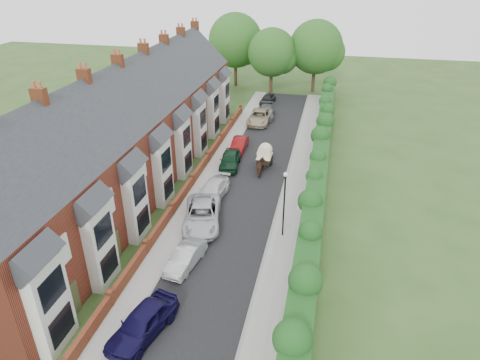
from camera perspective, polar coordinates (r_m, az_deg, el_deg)
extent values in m
plane|color=#2D4C1E|center=(28.60, -2.29, -11.16)|extent=(140.00, 140.00, 0.00)
cube|color=black|center=(37.66, 1.14, -0.76)|extent=(6.00, 58.00, 0.02)
cube|color=gray|center=(37.16, 7.35, -1.33)|extent=(2.20, 58.00, 0.12)
cube|color=gray|center=(38.48, -4.49, -0.11)|extent=(1.70, 58.00, 0.12)
cube|color=gray|center=(37.24, 5.75, -1.16)|extent=(0.18, 58.00, 0.13)
cube|color=gray|center=(38.27, -3.34, -0.22)|extent=(0.18, 58.00, 0.13)
cube|color=#133C16|center=(36.54, 10.26, 0.02)|extent=(1.50, 58.00, 2.50)
cube|color=maroon|center=(38.64, -14.62, 4.40)|extent=(8.00, 40.00, 6.50)
cube|color=#27292E|center=(37.53, -15.21, 8.96)|extent=(8.00, 40.20, 8.00)
cube|color=silver|center=(23.90, -23.92, -15.14)|extent=(0.70, 2.40, 5.20)
cube|color=black|center=(24.50, -22.63, -17.43)|extent=(0.06, 1.80, 1.60)
cube|color=black|center=(22.95, -23.73, -13.13)|extent=(0.06, 1.80, 1.60)
cube|color=#27292E|center=(22.18, -25.72, -9.25)|extent=(1.70, 2.60, 1.70)
cube|color=#3F2D2D|center=(26.26, -21.24, -14.63)|extent=(0.08, 0.90, 2.10)
cube|color=silver|center=(24.18, -22.70, -8.83)|extent=(0.12, 1.20, 1.60)
cube|color=silver|center=(27.02, -18.05, -8.46)|extent=(0.70, 2.40, 5.20)
cube|color=black|center=(27.56, -17.00, -10.61)|extent=(0.06, 1.80, 1.60)
cube|color=black|center=(26.19, -17.72, -6.47)|extent=(0.06, 1.80, 1.60)
cube|color=#27292E|center=(25.52, -19.31, -2.93)|extent=(1.70, 2.60, 1.70)
cube|color=#3F2D2D|center=(29.49, -16.19, -8.52)|extent=(0.08, 0.90, 2.10)
cube|color=silver|center=(27.63, -17.17, -3.00)|extent=(0.12, 1.20, 1.60)
cube|color=silver|center=(30.65, -13.63, -3.20)|extent=(0.70, 2.40, 5.20)
cube|color=black|center=(31.12, -12.77, -5.18)|extent=(0.06, 1.80, 1.60)
cube|color=black|center=(29.92, -13.24, -1.31)|extent=(0.06, 1.80, 1.60)
cube|color=#27292E|center=(29.33, -14.53, 1.88)|extent=(1.70, 2.60, 1.70)
cube|color=#3F2D2D|center=(33.16, -12.32, -3.64)|extent=(0.08, 0.90, 2.10)
cube|color=silver|center=(31.51, -12.98, 1.49)|extent=(0.12, 1.20, 1.60)
cube|color=silver|center=(34.62, -10.21, 0.91)|extent=(0.70, 2.40, 5.20)
cube|color=black|center=(35.04, -9.49, -0.90)|extent=(0.06, 1.80, 1.60)
cube|color=black|center=(33.97, -9.80, 2.66)|extent=(0.06, 1.80, 1.60)
cube|color=#27292E|center=(33.46, -10.88, 5.53)|extent=(1.70, 2.60, 1.70)
cube|color=#3F2D2D|center=(37.15, -9.28, 0.25)|extent=(0.08, 0.90, 2.10)
cube|color=silver|center=(35.67, -9.72, 4.96)|extent=(0.12, 1.20, 1.60)
cube|color=silver|center=(38.83, -7.52, 4.16)|extent=(0.70, 2.40, 5.20)
cube|color=black|center=(39.20, -6.90, 2.51)|extent=(0.06, 1.80, 1.60)
cube|color=black|center=(38.25, -7.10, 5.76)|extent=(0.06, 1.80, 1.60)
cube|color=#27292E|center=(37.80, -8.01, 8.35)|extent=(1.70, 2.60, 1.70)
cube|color=#3F2D2D|center=(41.36, -6.84, 3.36)|extent=(0.08, 0.90, 2.10)
cube|color=silver|center=(40.02, -7.14, 7.68)|extent=(0.12, 1.20, 1.60)
cube|color=silver|center=(43.21, -5.34, 6.75)|extent=(0.70, 2.40, 5.20)
cube|color=black|center=(43.54, -4.81, 5.24)|extent=(0.06, 1.80, 1.60)
cube|color=black|center=(42.69, -4.93, 8.22)|extent=(0.06, 1.80, 1.60)
cube|color=#27292E|center=(42.28, -5.72, 10.57)|extent=(1.70, 2.60, 1.70)
cube|color=#3F2D2D|center=(45.72, -4.85, 5.89)|extent=(0.08, 0.90, 2.10)
cube|color=silver|center=(44.50, -5.05, 9.85)|extent=(0.12, 1.20, 1.60)
cube|color=silver|center=(47.71, -3.55, 8.85)|extent=(0.70, 2.40, 5.20)
cube|color=black|center=(48.01, -3.08, 7.47)|extent=(0.06, 1.80, 1.60)
cube|color=black|center=(47.24, -3.16, 10.21)|extent=(0.06, 1.80, 1.60)
cube|color=#27292E|center=(46.87, -3.84, 12.34)|extent=(1.70, 2.60, 1.70)
cube|color=#3F2D2D|center=(50.21, -3.20, 7.96)|extent=(0.08, 0.90, 2.10)
cube|color=silver|center=(49.09, -3.32, 11.60)|extent=(0.12, 1.20, 1.60)
cube|color=silver|center=(52.30, -2.06, 10.59)|extent=(0.70, 2.40, 5.20)
cube|color=black|center=(52.58, -1.64, 9.31)|extent=(0.06, 1.80, 1.60)
cube|color=black|center=(51.87, -1.68, 11.83)|extent=(0.06, 1.80, 1.60)
cube|color=#27292E|center=(51.54, -2.29, 13.78)|extent=(1.70, 2.60, 1.70)
cube|color=#3F2D2D|center=(54.78, -1.81, 9.69)|extent=(0.08, 0.90, 2.10)
cube|color=silver|center=(53.75, -1.88, 13.05)|extent=(0.12, 1.20, 1.60)
cube|color=brown|center=(28.38, -25.08, 9.50)|extent=(0.90, 0.50, 1.60)
cylinder|color=#9D4A2F|center=(28.26, -25.80, 11.31)|extent=(0.20, 0.20, 0.50)
cylinder|color=#9D4A2F|center=(28.02, -25.13, 11.33)|extent=(0.20, 0.20, 0.50)
cube|color=brown|center=(32.34, -19.98, 12.41)|extent=(0.90, 0.50, 1.60)
cylinder|color=#9D4A2F|center=(32.23, -20.57, 14.02)|extent=(0.20, 0.20, 0.50)
cylinder|color=#9D4A2F|center=(32.02, -19.95, 14.04)|extent=(0.20, 0.20, 0.50)
cube|color=brown|center=(36.55, -15.95, 14.60)|extent=(0.90, 0.50, 1.60)
cylinder|color=#9D4A2F|center=(36.46, -16.44, 16.04)|extent=(0.20, 0.20, 0.50)
cylinder|color=#9D4A2F|center=(36.27, -15.86, 16.06)|extent=(0.20, 0.20, 0.50)
cube|color=brown|center=(40.94, -12.72, 16.28)|extent=(0.90, 0.50, 1.60)
cylinder|color=#9D4A2F|center=(40.86, -13.13, 17.57)|extent=(0.20, 0.20, 0.50)
cylinder|color=#9D4A2F|center=(40.69, -12.59, 17.59)|extent=(0.20, 0.20, 0.50)
cube|color=brown|center=(45.46, -10.07, 17.59)|extent=(0.90, 0.50, 1.60)
cylinder|color=#9D4A2F|center=(45.38, -10.42, 18.77)|extent=(0.20, 0.20, 0.50)
cylinder|color=#9D4A2F|center=(45.23, -9.93, 18.78)|extent=(0.20, 0.20, 0.50)
cube|color=brown|center=(50.06, -7.88, 18.64)|extent=(0.90, 0.50, 1.60)
cylinder|color=#9D4A2F|center=(50.00, -8.19, 19.71)|extent=(0.20, 0.20, 0.50)
cylinder|color=#9D4A2F|center=(49.86, -7.73, 19.72)|extent=(0.20, 0.20, 0.50)
cube|color=brown|center=(54.74, -6.04, 19.49)|extent=(0.90, 0.50, 1.60)
cylinder|color=#9D4A2F|center=(54.68, -6.31, 20.48)|extent=(0.20, 0.20, 0.50)
cylinder|color=#9D4A2F|center=(54.56, -5.88, 20.48)|extent=(0.20, 0.20, 0.50)
cube|color=brown|center=(25.04, -19.59, -18.64)|extent=(0.30, 4.70, 0.90)
cube|color=brown|center=(28.15, -14.47, -11.76)|extent=(0.30, 4.70, 0.90)
cube|color=brown|center=(31.74, -10.61, -6.28)|extent=(0.30, 4.70, 0.90)
cube|color=brown|center=(35.67, -7.64, -1.94)|extent=(0.30, 4.70, 0.90)
cube|color=brown|center=(39.85, -5.28, 1.51)|extent=(0.30, 4.70, 0.90)
cube|color=brown|center=(44.19, -3.38, 4.30)|extent=(0.30, 4.70, 0.90)
cube|color=brown|center=(48.66, -1.81, 6.59)|extent=(0.30, 4.70, 0.90)
cube|color=brown|center=(53.23, -0.49, 8.48)|extent=(0.30, 4.70, 0.90)
cube|color=brown|center=(26.46, -16.87, -14.85)|extent=(0.35, 0.35, 1.10)
cube|color=brown|center=(29.83, -12.43, -8.71)|extent=(0.35, 0.35, 1.10)
cube|color=brown|center=(33.62, -9.05, -3.84)|extent=(0.35, 0.35, 1.10)
cube|color=brown|center=(37.69, -6.40, 0.02)|extent=(0.35, 0.35, 1.10)
cube|color=brown|center=(41.96, -4.29, 3.11)|extent=(0.35, 0.35, 1.10)
cube|color=brown|center=(46.38, -2.56, 5.61)|extent=(0.35, 0.35, 1.10)
cube|color=brown|center=(50.90, -1.12, 7.68)|extent=(0.35, 0.35, 1.10)
cube|color=brown|center=(55.51, 0.09, 9.40)|extent=(0.35, 0.35, 1.10)
cylinder|color=black|center=(29.96, 5.87, -3.71)|extent=(0.12, 0.12, 4.80)
cylinder|color=black|center=(28.77, 6.10, 0.47)|extent=(0.20, 0.20, 0.10)
sphere|color=silver|center=(28.70, 6.11, 0.73)|extent=(0.32, 0.32, 0.32)
cylinder|color=#332316|center=(64.07, 4.16, 13.52)|extent=(0.50, 0.50, 4.75)
sphere|color=#1B4E1A|center=(63.31, 4.28, 16.61)|extent=(6.80, 6.80, 6.80)
sphere|color=#1B4E1A|center=(63.55, 5.56, 15.99)|extent=(4.76, 4.76, 4.76)
cylinder|color=#332316|center=(65.39, 9.80, 13.72)|extent=(0.50, 0.50, 5.25)
sphere|color=#1B4E1A|center=(64.60, 10.08, 17.06)|extent=(7.60, 7.60, 7.60)
sphere|color=#1B4E1A|center=(64.98, 11.44, 16.34)|extent=(5.32, 5.32, 5.32)
cylinder|color=#332316|center=(67.92, -0.60, 14.72)|extent=(0.50, 0.50, 5.50)
sphere|color=#1B4E1A|center=(67.13, -0.62, 18.11)|extent=(8.00, 8.00, 8.00)
sphere|color=#1B4E1A|center=(67.22, 0.83, 17.46)|extent=(5.60, 5.60, 5.60)
imported|color=#0F0B33|center=(24.27, -12.86, -18.09)|extent=(3.00, 5.01, 1.60)
imported|color=#A4A5A9|center=(28.34, -7.27, -10.18)|extent=(1.95, 4.05, 1.28)
imported|color=silver|center=(32.15, -5.09, -4.66)|extent=(3.83, 6.14, 1.58)
imported|color=silver|center=(35.48, -3.70, -1.47)|extent=(2.34, 4.90, 1.38)
imported|color=black|center=(40.78, -1.36, 2.72)|extent=(2.22, 4.54, 1.49)
imported|color=maroon|center=(44.43, -0.13, 4.76)|extent=(1.41, 3.93, 1.29)
imported|color=tan|center=(52.18, 2.65, 8.40)|extent=(2.58, 5.47, 1.51)
imported|color=#5C5E64|center=(54.31, 3.53, 9.08)|extent=(2.45, 4.91, 1.37)
imported|color=black|center=(59.70, 3.72, 10.76)|extent=(2.07, 3.99, 1.30)
imported|color=#482A1A|center=(39.16, 2.81, 1.62)|extent=(1.16, 1.92, 1.52)
cube|color=black|center=(40.84, 3.28, 2.90)|extent=(1.21, 2.02, 0.51)
cylinder|color=beige|center=(40.55, 3.30, 3.81)|extent=(1.31, 1.26, 1.31)
cube|color=beige|center=(40.73, 3.29, 3.22)|extent=(1.33, 2.07, 0.04)
cylinder|color=black|center=(41.65, 2.51, 2.82)|extent=(0.08, 0.91, 0.91)
cylinder|color=black|center=(41.47, 4.30, 2.65)|extent=(0.08, 0.91, 0.91)
cylinder|color=black|center=(39.87, 2.51, 2.36)|extent=(0.06, 1.82, 0.06)
cylinder|color=black|center=(39.77, 3.52, 2.27)|extent=(0.06, 1.82, 0.06)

